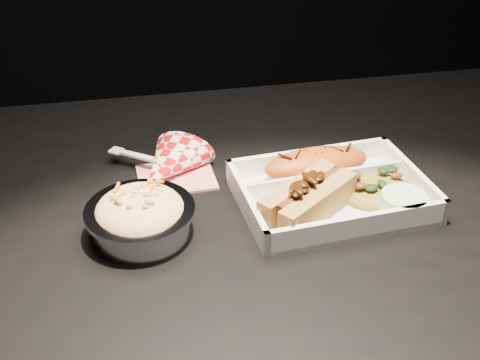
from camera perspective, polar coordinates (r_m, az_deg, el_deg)
name	(u,v)px	position (r m, az deg, el deg)	size (l,w,h in m)	color
dining_table	(257,260)	(0.87, 1.65, -7.61)	(1.20, 0.80, 0.75)	black
food_tray	(331,196)	(0.83, 8.59, -1.47)	(0.26, 0.20, 0.04)	white
fried_pastry	(316,164)	(0.87, 7.25, 1.54)	(0.16, 0.06, 0.04)	#C14913
hotdog	(308,198)	(0.79, 6.48, -1.66)	(0.15, 0.13, 0.06)	#B97F3F
fried_rice_mound	(379,185)	(0.84, 13.02, -0.46)	(0.10, 0.09, 0.03)	olive
cupcake_liner	(403,204)	(0.81, 15.22, -2.25)	(0.06, 0.06, 0.03)	beige
foil_coleslaw_cup	(140,215)	(0.76, -9.43, -3.30)	(0.14, 0.14, 0.07)	silver
napkin_fork	(168,166)	(0.89, -6.82, 1.37)	(0.16, 0.15, 0.10)	red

